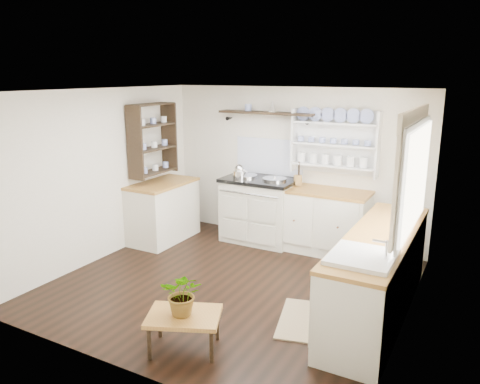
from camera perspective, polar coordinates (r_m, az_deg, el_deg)
name	(u,v)px	position (r m, az deg, el deg)	size (l,w,h in m)	color
floor	(231,284)	(5.78, -1.10, -11.18)	(4.00, 3.80, 0.01)	black
wall_back	(293,165)	(7.06, 6.52, 3.27)	(4.00, 0.02, 2.30)	beige
wall_right	(412,217)	(4.76, 20.26, -2.92)	(0.02, 3.80, 2.30)	beige
wall_left	(102,175)	(6.59, -16.44, 1.99)	(0.02, 3.80, 2.30)	beige
ceiling	(230,91)	(5.23, -1.22, 12.23)	(4.00, 3.80, 0.01)	white
window	(413,172)	(4.82, 20.36, 2.35)	(0.08, 1.55, 1.22)	white
aga_cooker	(260,209)	(7.08, 2.40, -2.09)	(1.09, 0.75, 1.00)	beige
back_cabinets	(323,220)	(6.76, 10.11, -3.40)	(1.27, 0.63, 0.90)	silver
right_cabinets	(378,274)	(5.14, 16.43, -9.58)	(0.62, 2.43, 0.90)	silver
belfast_sink	(361,269)	(4.33, 14.55, -9.13)	(0.55, 0.60, 0.45)	white
left_cabinets	(163,210)	(7.22, -9.34, -2.23)	(0.62, 1.13, 0.90)	silver
plate_rack	(336,141)	(6.75, 11.64, 6.05)	(1.20, 0.22, 0.90)	white
high_shelf	(266,114)	(7.01, 3.24, 9.52)	(1.50, 0.29, 0.16)	black
left_shelving	(153,139)	(7.08, -10.60, 6.42)	(0.28, 0.80, 1.05)	black
kettle	(240,173)	(6.97, -0.05, 2.37)	(0.20, 0.20, 0.24)	silver
utensil_crock	(298,180)	(6.84, 7.06, 1.44)	(0.12, 0.12, 0.14)	olive
center_table	(184,319)	(4.45, -6.85, -15.08)	(0.79, 0.69, 0.36)	brown
potted_plant	(183,293)	(4.33, -6.95, -12.18)	(0.37, 0.32, 0.41)	#3F7233
floor_rug	(307,320)	(5.05, 8.14, -15.24)	(0.55, 0.85, 0.02)	olive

